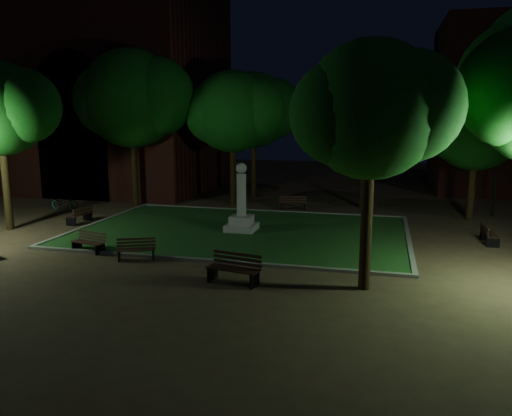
{
  "coord_description": "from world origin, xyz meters",
  "views": [
    {
      "loc": [
        6.36,
        -20.15,
        5.43
      ],
      "look_at": [
        0.96,
        1.0,
        1.37
      ],
      "focal_mm": 35.0,
      "sensor_mm": 36.0,
      "label": 1
    }
  ],
  "objects_px": {
    "monument": "(242,212)",
    "bench_right_side": "(488,235)",
    "bench_west_near": "(89,243)",
    "bench_far_side": "(293,203)",
    "bench_left_side": "(80,215)",
    "bench_near_right": "(234,269)",
    "bench_near_left": "(136,250)",
    "bicycle": "(64,202)"
  },
  "relations": [
    {
      "from": "bench_near_left",
      "to": "bench_far_side",
      "type": "distance_m",
      "value": 12.21
    },
    {
      "from": "bench_left_side",
      "to": "bench_near_right",
      "type": "bearing_deg",
      "value": 57.88
    },
    {
      "from": "bench_west_near",
      "to": "bench_far_side",
      "type": "distance_m",
      "value": 12.73
    },
    {
      "from": "monument",
      "to": "bench_near_right",
      "type": "height_order",
      "value": "monument"
    },
    {
      "from": "bench_far_side",
      "to": "bicycle",
      "type": "bearing_deg",
      "value": 4.92
    },
    {
      "from": "bench_right_side",
      "to": "bicycle",
      "type": "distance_m",
      "value": 22.54
    },
    {
      "from": "bench_west_near",
      "to": "bench_right_side",
      "type": "relative_size",
      "value": 1.03
    },
    {
      "from": "bench_near_right",
      "to": "bicycle",
      "type": "distance_m",
      "value": 16.58
    },
    {
      "from": "bicycle",
      "to": "bench_near_left",
      "type": "bearing_deg",
      "value": -130.59
    },
    {
      "from": "bench_far_side",
      "to": "bicycle",
      "type": "relative_size",
      "value": 0.91
    },
    {
      "from": "bench_right_side",
      "to": "bench_near_left",
      "type": "bearing_deg",
      "value": 111.46
    },
    {
      "from": "bench_west_near",
      "to": "bench_right_side",
      "type": "distance_m",
      "value": 16.78
    },
    {
      "from": "bench_far_side",
      "to": "bench_west_near",
      "type": "bearing_deg",
      "value": 50.43
    },
    {
      "from": "monument",
      "to": "bench_right_side",
      "type": "distance_m",
      "value": 10.92
    },
    {
      "from": "bench_west_near",
      "to": "bench_left_side",
      "type": "bearing_deg",
      "value": 140.1
    },
    {
      "from": "bench_left_side",
      "to": "bicycle",
      "type": "distance_m",
      "value": 4.21
    },
    {
      "from": "bench_near_right",
      "to": "bench_left_side",
      "type": "relative_size",
      "value": 1.16
    },
    {
      "from": "bench_near_right",
      "to": "bench_west_near",
      "type": "distance_m",
      "value": 7.12
    },
    {
      "from": "monument",
      "to": "bicycle",
      "type": "relative_size",
      "value": 1.79
    },
    {
      "from": "bench_right_side",
      "to": "monument",
      "type": "bearing_deg",
      "value": 90.47
    },
    {
      "from": "bench_near_left",
      "to": "bicycle",
      "type": "bearing_deg",
      "value": 113.5
    },
    {
      "from": "bench_near_left",
      "to": "bench_right_side",
      "type": "relative_size",
      "value": 1.03
    },
    {
      "from": "bench_near_left",
      "to": "bench_near_right",
      "type": "xyz_separation_m",
      "value": [
        4.42,
        -1.7,
        0.08
      ]
    },
    {
      "from": "monument",
      "to": "bench_left_side",
      "type": "bearing_deg",
      "value": -178.84
    },
    {
      "from": "bench_left_side",
      "to": "bench_right_side",
      "type": "height_order",
      "value": "bench_left_side"
    },
    {
      "from": "bench_far_side",
      "to": "bench_near_right",
      "type": "bearing_deg",
      "value": 82.2
    },
    {
      "from": "bench_west_near",
      "to": "bicycle",
      "type": "distance_m",
      "value": 10.09
    },
    {
      "from": "bench_west_near",
      "to": "bench_left_side",
      "type": "distance_m",
      "value": 5.91
    },
    {
      "from": "monument",
      "to": "bench_left_side",
      "type": "distance_m",
      "value": 8.55
    },
    {
      "from": "bench_near_right",
      "to": "bench_far_side",
      "type": "height_order",
      "value": "bench_near_right"
    },
    {
      "from": "bench_near_left",
      "to": "bench_left_side",
      "type": "distance_m",
      "value": 7.88
    },
    {
      "from": "monument",
      "to": "bench_right_side",
      "type": "xyz_separation_m",
      "value": [
        10.89,
        0.49,
        -0.57
      ]
    },
    {
      "from": "bench_left_side",
      "to": "bench_near_left",
      "type": "bearing_deg",
      "value": 50.15
    },
    {
      "from": "bench_left_side",
      "to": "bicycle",
      "type": "height_order",
      "value": "bicycle"
    },
    {
      "from": "bench_near_right",
      "to": "bench_far_side",
      "type": "distance_m",
      "value": 13.24
    },
    {
      "from": "bench_near_right",
      "to": "bench_near_left",
      "type": "bearing_deg",
      "value": 170.12
    },
    {
      "from": "monument",
      "to": "bench_near_right",
      "type": "bearing_deg",
      "value": -75.95
    },
    {
      "from": "monument",
      "to": "bench_left_side",
      "type": "relative_size",
      "value": 1.99
    },
    {
      "from": "bench_near_right",
      "to": "bench_west_near",
      "type": "xyz_separation_m",
      "value": [
        -6.78,
        2.2,
        -0.08
      ]
    },
    {
      "from": "bench_near_left",
      "to": "bench_right_side",
      "type": "height_order",
      "value": "bench_right_side"
    },
    {
      "from": "monument",
      "to": "bench_far_side",
      "type": "distance_m",
      "value": 6.29
    },
    {
      "from": "monument",
      "to": "bench_far_side",
      "type": "height_order",
      "value": "monument"
    }
  ]
}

